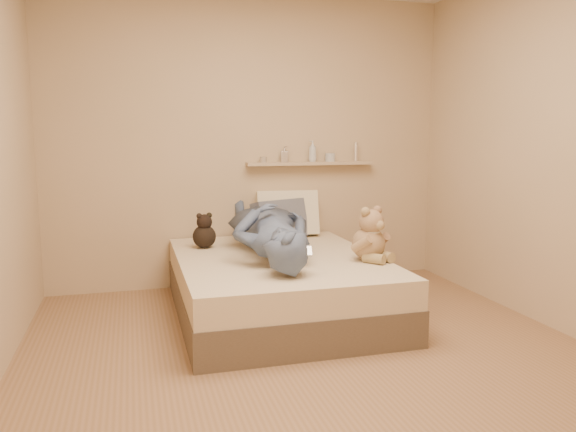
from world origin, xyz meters
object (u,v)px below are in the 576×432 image
object	(u,v)px
game_console	(298,251)
pillow_grey	(280,220)
bed	(278,285)
teddy_bear	(370,238)
wall_shelf	(311,163)
person	(269,228)
dark_plush	(204,233)
pillow_cream	(287,214)

from	to	relation	value
game_console	pillow_grey	distance (m)	1.30
bed	teddy_bear	distance (m)	0.79
game_console	teddy_bear	distance (m)	0.70
bed	wall_shelf	distance (m)	1.38
pillow_grey	person	bearing A→B (deg)	-112.79
teddy_bear	dark_plush	xyz separation A→B (m)	(-1.11, 0.78, -0.04)
bed	pillow_cream	bearing A→B (deg)	69.84
game_console	teddy_bear	xyz separation A→B (m)	(0.64, 0.28, 0.00)
teddy_bear	dark_plush	world-z (taller)	teddy_bear
teddy_bear	person	xyz separation A→B (m)	(-0.66, 0.42, 0.04)
teddy_bear	person	distance (m)	0.79
pillow_cream	wall_shelf	bearing A→B (deg)	17.85
bed	person	bearing A→B (deg)	111.35
game_console	pillow_grey	xyz separation A→B (m)	(0.22, 1.28, 0.01)
wall_shelf	game_console	bearing A→B (deg)	-110.83
bed	game_console	xyz separation A→B (m)	(-0.02, -0.59, 0.39)
person	wall_shelf	xyz separation A→B (m)	(0.59, 0.80, 0.45)
wall_shelf	teddy_bear	bearing A→B (deg)	-86.80
game_console	pillow_cream	distance (m)	1.46
bed	pillow_cream	world-z (taller)	pillow_cream
bed	game_console	bearing A→B (deg)	-91.96
bed	pillow_grey	distance (m)	0.82
game_console	dark_plush	xyz separation A→B (m)	(-0.47, 1.06, -0.04)
dark_plush	wall_shelf	world-z (taller)	wall_shelf
game_console	pillow_grey	world-z (taller)	pillow_grey
pillow_cream	bed	bearing A→B (deg)	-110.16
game_console	person	size ratio (longest dim) A/B	0.12
teddy_bear	wall_shelf	world-z (taller)	wall_shelf
teddy_bear	dark_plush	bearing A→B (deg)	145.02
dark_plush	pillow_grey	world-z (taller)	pillow_grey
pillow_cream	person	world-z (taller)	pillow_cream
dark_plush	person	world-z (taller)	person
pillow_cream	person	bearing A→B (deg)	-115.89
person	dark_plush	bearing A→B (deg)	-33.11
dark_plush	game_console	bearing A→B (deg)	-65.85
pillow_cream	wall_shelf	xyz separation A→B (m)	(0.25, 0.08, 0.45)
pillow_cream	pillow_grey	bearing A→B (deg)	-127.03
bed	person	xyz separation A→B (m)	(-0.04, 0.11, 0.43)
pillow_cream	dark_plush	bearing A→B (deg)	-155.77
person	wall_shelf	distance (m)	1.09
dark_plush	wall_shelf	xyz separation A→B (m)	(1.05, 0.44, 0.52)
teddy_bear	person	bearing A→B (deg)	147.55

